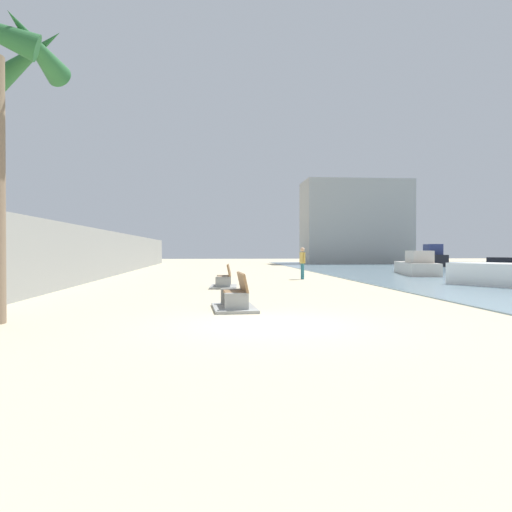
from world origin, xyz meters
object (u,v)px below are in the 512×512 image
(bench_far, at_px, (224,282))
(boat_far_left, at_px, (431,258))
(bench_near, at_px, (235,301))
(person_walking, at_px, (302,261))
(boat_nearest, at_px, (417,266))

(bench_far, xyz_separation_m, boat_far_left, (21.04, 26.51, 0.58))
(bench_near, xyz_separation_m, person_walking, (4.27, 13.30, 0.77))
(bench_near, height_order, person_walking, person_walking)
(bench_far, xyz_separation_m, person_walking, (4.36, 5.54, 0.77))
(bench_near, distance_m, bench_far, 7.76)
(bench_near, xyz_separation_m, boat_far_left, (20.94, 34.27, 0.58))
(bench_far, bearing_deg, bench_near, -89.32)
(bench_near, bearing_deg, person_walking, 72.22)
(bench_far, bearing_deg, boat_far_left, 51.56)
(bench_far, distance_m, boat_nearest, 15.61)
(bench_near, relative_size, person_walking, 1.25)
(bench_far, distance_m, boat_far_left, 33.84)
(boat_far_left, bearing_deg, bench_far, -128.44)
(bench_far, height_order, boat_nearest, boat_nearest)
(bench_far, height_order, boat_far_left, boat_far_left)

